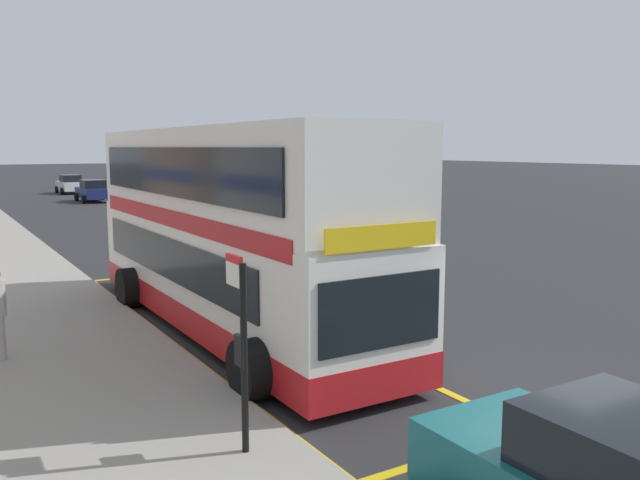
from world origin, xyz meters
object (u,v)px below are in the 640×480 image
Objects in this scene: bus_stop_sign at (241,336)px; parked_car_white_distant at (71,184)px; double_decker_bus at (227,237)px; parked_car_navy_far at (93,191)px.

parked_car_white_distant is at bearing 81.64° from bus_stop_sign.
double_decker_bus is 47.19m from parked_car_white_distant.
bus_stop_sign is at bearing -100.91° from parked_car_navy_far.
double_decker_bus is 4.50× the size of bus_stop_sign.
double_decker_bus is 2.69× the size of parked_car_navy_far.
parked_car_white_distant is (5.42, 46.86, -1.27)m from double_decker_bus.
parked_car_white_distant is (0.29, 9.99, 0.00)m from parked_car_navy_far.
parked_car_navy_far is 1.00× the size of parked_car_white_distant.
bus_stop_sign is 53.25m from parked_car_white_distant.
parked_car_white_distant is at bearing 87.35° from parked_car_navy_far.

